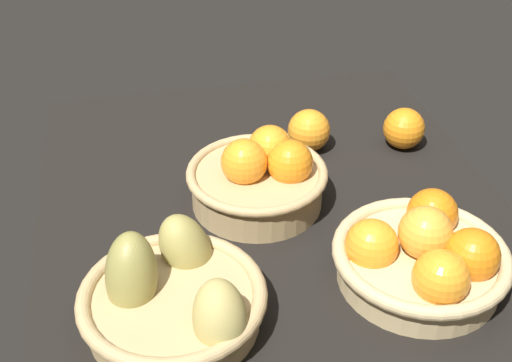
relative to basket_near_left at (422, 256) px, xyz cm
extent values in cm
cube|color=black|center=(20.59, 15.40, -5.74)|extent=(84.00, 72.00, 3.00)
cylinder|color=tan|center=(0.11, 0.20, -1.96)|extent=(21.56, 21.56, 4.57)
torus|color=tan|center=(0.11, 0.20, 0.33)|extent=(23.52, 23.52, 1.95)
sphere|color=orange|center=(6.24, -3.89, 1.67)|extent=(7.13, 7.13, 7.13)
sphere|color=orange|center=(-6.38, 0.70, 2.03)|extent=(7.13, 7.13, 7.13)
sphere|color=orange|center=(1.78, 6.60, 1.46)|extent=(7.13, 7.13, 7.13)
sphere|color=orange|center=(-3.36, -4.94, 2.06)|extent=(7.13, 7.13, 7.13)
sphere|color=#F49E33|center=(0.75, -0.21, 3.29)|extent=(7.13, 7.13, 7.13)
cylinder|color=tan|center=(21.59, 17.77, -1.42)|extent=(20.21, 20.21, 5.65)
torus|color=tan|center=(21.59, 17.77, 1.41)|extent=(21.70, 21.70, 1.49)
sphere|color=orange|center=(21.32, 19.80, 3.78)|extent=(7.07, 7.07, 7.07)
sphere|color=orange|center=(26.29, 14.67, 2.70)|extent=(7.07, 7.07, 7.07)
sphere|color=orange|center=(20.89, 12.90, 3.20)|extent=(7.07, 7.07, 7.07)
cylinder|color=tan|center=(-0.66, 33.07, -2.09)|extent=(21.62, 21.62, 4.30)
torus|color=tan|center=(-0.66, 33.07, 0.06)|extent=(23.52, 23.52, 1.90)
ellipsoid|color=olive|center=(1.67, 37.69, 2.10)|extent=(11.28, 8.93, 12.88)
ellipsoid|color=tan|center=(-6.63, 28.08, 1.03)|extent=(10.33, 6.68, 11.60)
ellipsoid|color=#9E934C|center=(6.76, 30.49, 0.97)|extent=(9.65, 11.15, 11.78)
sphere|color=orange|center=(35.32, 5.64, -0.52)|extent=(7.44, 7.44, 7.44)
sphere|color=orange|center=(32.74, -10.88, -0.62)|extent=(7.24, 7.24, 7.24)
camera|label=1|loc=(-60.11, 35.05, 57.89)|focal=46.49mm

